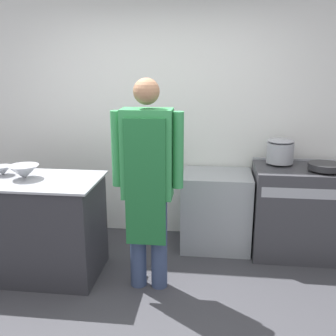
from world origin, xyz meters
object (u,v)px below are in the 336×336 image
(person_cook, at_px, (147,175))
(mixing_bowl, at_px, (24,172))
(stove, at_px, (298,211))
(stock_pot, at_px, (280,151))
(fridge_unit, at_px, (216,210))
(saute_pan, at_px, (325,166))

(person_cook, bearing_deg, mixing_bowl, 173.97)
(stove, distance_m, mixing_bowl, 2.68)
(mixing_bowl, bearing_deg, stock_pot, 18.99)
(fridge_unit, distance_m, person_cook, 1.21)
(stove, distance_m, fridge_unit, 0.83)
(fridge_unit, relative_size, person_cook, 0.45)
(person_cook, height_order, mixing_bowl, person_cook)
(person_cook, height_order, stock_pot, person_cook)
(stove, xyz_separation_m, fridge_unit, (-0.83, 0.05, -0.05))
(stove, height_order, saute_pan, saute_pan)
(stove, height_order, mixing_bowl, mixing_bowl)
(mixing_bowl, height_order, saute_pan, mixing_bowl)
(mixing_bowl, xyz_separation_m, saute_pan, (2.72, 0.58, -0.02))
(person_cook, relative_size, saute_pan, 5.76)
(stove, relative_size, fridge_unit, 1.15)
(stock_pot, bearing_deg, saute_pan, -29.72)
(mixing_bowl, distance_m, stock_pot, 2.47)
(person_cook, bearing_deg, saute_pan, 23.78)
(fridge_unit, distance_m, mixing_bowl, 1.95)
(fridge_unit, xyz_separation_m, stock_pot, (0.62, 0.06, 0.65))
(person_cook, xyz_separation_m, stock_pot, (1.21, 0.92, 0.03))
(saute_pan, bearing_deg, fridge_unit, 170.81)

